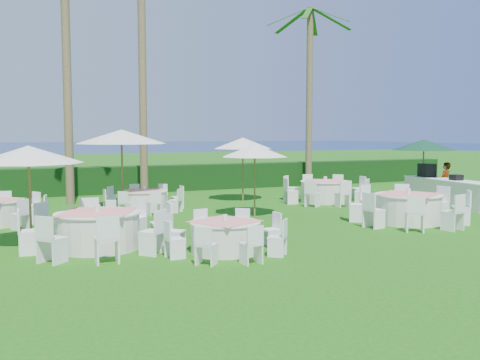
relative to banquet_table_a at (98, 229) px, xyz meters
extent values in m
plane|color=#1A510D|center=(3.88, -0.39, -0.46)|extent=(120.00, 120.00, 0.00)
cube|color=black|center=(3.88, 11.61, 0.14)|extent=(34.00, 1.00, 1.20)
plane|color=#07144B|center=(3.88, 101.61, -0.46)|extent=(260.00, 260.00, 0.00)
cylinder|color=silver|center=(0.00, 0.00, -0.04)|extent=(1.91, 1.91, 0.83)
cylinder|color=silver|center=(0.00, 0.00, 0.38)|extent=(1.99, 1.99, 0.03)
cube|color=#E6857C|center=(0.00, 0.00, 0.41)|extent=(2.04, 2.04, 0.01)
cylinder|color=silver|center=(0.00, 0.00, 0.49)|extent=(0.13, 0.13, 0.18)
cube|color=white|center=(1.09, 1.02, 0.04)|extent=(0.66, 0.66, 1.00)
cube|color=white|center=(0.05, 1.49, 0.04)|extent=(0.48, 0.48, 1.00)
cube|color=white|center=(-1.02, 1.09, 0.04)|extent=(0.66, 0.66, 1.00)
cube|color=white|center=(-1.49, 0.05, 0.04)|extent=(0.48, 0.48, 1.00)
cube|color=white|center=(-1.09, -1.02, 0.04)|extent=(0.66, 0.66, 1.00)
cube|color=white|center=(-0.05, -1.49, 0.04)|extent=(0.48, 0.48, 1.00)
cube|color=white|center=(1.02, -1.09, 0.04)|extent=(0.66, 0.66, 1.00)
cube|color=white|center=(1.49, -0.05, 0.04)|extent=(0.48, 0.48, 1.00)
cylinder|color=silver|center=(2.58, -1.53, -0.12)|extent=(1.55, 1.55, 0.67)
cylinder|color=silver|center=(2.58, -1.53, 0.22)|extent=(1.61, 1.61, 0.03)
cube|color=#E6857C|center=(2.58, -1.53, 0.25)|extent=(1.68, 1.68, 0.01)
cylinder|color=silver|center=(2.58, -1.53, 0.33)|extent=(0.11, 0.11, 0.14)
cube|color=white|center=(3.79, -1.43, -0.05)|extent=(0.41, 0.41, 0.81)
cube|color=white|center=(3.37, -0.61, -0.05)|extent=(0.53, 0.53, 0.81)
cube|color=white|center=(2.49, -0.32, -0.05)|extent=(0.41, 0.41, 0.81)
cube|color=white|center=(1.66, -0.74, -0.05)|extent=(0.53, 0.53, 0.81)
cube|color=white|center=(1.38, -1.63, -0.05)|extent=(0.41, 0.41, 0.81)
cube|color=white|center=(1.80, -2.45, -0.05)|extent=(0.53, 0.53, 0.81)
cube|color=white|center=(2.68, -2.74, -0.05)|extent=(0.41, 0.41, 0.81)
cube|color=white|center=(3.50, -2.32, -0.05)|extent=(0.53, 0.53, 0.81)
cylinder|color=silver|center=(9.12, -0.01, -0.04)|extent=(1.93, 1.93, 0.84)
cylinder|color=silver|center=(9.12, -0.01, 0.39)|extent=(2.01, 2.01, 0.03)
cube|color=#E6857C|center=(9.12, -0.01, 0.41)|extent=(2.15, 2.15, 0.01)
cylinder|color=silver|center=(9.12, -0.01, 0.50)|extent=(0.13, 0.13, 0.18)
cube|color=white|center=(10.60, 0.27, 0.04)|extent=(0.55, 0.55, 1.00)
cube|color=white|center=(9.96, 1.24, 0.04)|extent=(0.65, 0.65, 1.00)
cube|color=white|center=(8.84, 1.47, 0.04)|extent=(0.55, 0.55, 1.00)
cube|color=white|center=(7.87, 0.83, 0.04)|extent=(0.65, 0.65, 1.00)
cube|color=white|center=(7.64, -0.30, 0.04)|extent=(0.55, 0.55, 1.00)
cube|color=white|center=(8.28, -1.26, 0.04)|extent=(0.65, 0.65, 1.00)
cube|color=white|center=(9.40, -1.49, 0.04)|extent=(0.55, 0.55, 1.00)
cube|color=white|center=(10.37, -0.85, 0.04)|extent=(0.65, 0.65, 1.00)
cube|color=white|center=(-1.24, 5.19, -0.04)|extent=(0.54, 0.54, 0.84)
cube|color=white|center=(-2.04, 5.74, -0.04)|extent=(0.47, 0.47, 0.84)
cube|color=white|center=(-1.62, 3.44, -0.04)|extent=(0.54, 0.54, 0.84)
cube|color=white|center=(-1.07, 4.24, -0.04)|extent=(0.47, 0.47, 0.84)
cylinder|color=silver|center=(2.44, 5.69, -0.12)|extent=(1.54, 1.54, 0.67)
cylinder|color=silver|center=(2.44, 5.69, 0.22)|extent=(1.61, 1.61, 0.03)
cube|color=#E6857C|center=(2.44, 5.69, 0.25)|extent=(1.60, 1.60, 0.01)
cylinder|color=silver|center=(2.44, 5.69, 0.33)|extent=(0.11, 0.11, 0.14)
cube|color=white|center=(3.27, 6.57, -0.06)|extent=(0.53, 0.53, 0.80)
cube|color=white|center=(2.40, 6.89, -0.06)|extent=(0.39, 0.39, 0.80)
cube|color=white|center=(1.56, 6.51, -0.06)|extent=(0.53, 0.53, 0.80)
cube|color=white|center=(1.24, 5.65, -0.06)|extent=(0.39, 0.39, 0.80)
cube|color=white|center=(1.62, 4.81, -0.06)|extent=(0.53, 0.53, 0.80)
cube|color=white|center=(2.49, 4.48, -0.06)|extent=(0.39, 0.39, 0.80)
cube|color=white|center=(3.33, 4.87, -0.06)|extent=(0.53, 0.53, 0.80)
cube|color=white|center=(3.65, 5.73, -0.06)|extent=(0.39, 0.39, 0.80)
cylinder|color=silver|center=(9.46, 5.11, -0.05)|extent=(1.86, 1.86, 0.81)
cylinder|color=silver|center=(9.46, 5.11, 0.36)|extent=(1.93, 1.93, 0.03)
cube|color=#E6857C|center=(9.46, 5.11, 0.38)|extent=(2.03, 2.03, 0.01)
cylinder|color=silver|center=(9.46, 5.11, 0.47)|extent=(0.13, 0.13, 0.17)
cube|color=white|center=(10.59, 6.02, 0.03)|extent=(0.63, 0.63, 0.97)
cube|color=white|center=(9.62, 6.56, 0.03)|extent=(0.50, 0.50, 0.97)
cube|color=white|center=(8.55, 6.24, 0.03)|extent=(0.63, 0.63, 0.97)
cube|color=white|center=(8.02, 5.27, 0.03)|extent=(0.50, 0.50, 0.97)
cube|color=white|center=(8.33, 4.20, 0.03)|extent=(0.63, 0.63, 0.97)
cube|color=white|center=(9.31, 3.67, 0.03)|extent=(0.50, 0.50, 0.97)
cube|color=white|center=(10.37, 3.98, 0.03)|extent=(0.63, 0.63, 0.97)
cube|color=white|center=(10.90, 4.96, 0.03)|extent=(0.50, 0.50, 0.97)
cylinder|color=brown|center=(-1.43, 0.88, 0.70)|extent=(0.06, 0.06, 2.31)
cone|color=silver|center=(-1.43, 0.88, 1.74)|extent=(2.52, 2.52, 0.42)
sphere|color=brown|center=(-1.43, 0.88, 1.88)|extent=(0.09, 0.09, 0.09)
cylinder|color=brown|center=(5.40, 2.93, 0.67)|extent=(0.05, 0.05, 2.25)
cone|color=silver|center=(5.40, 2.93, 1.68)|extent=(2.20, 2.20, 0.41)
sphere|color=brown|center=(5.40, 2.93, 1.82)|extent=(0.09, 0.09, 0.09)
cylinder|color=brown|center=(1.72, 5.85, 0.90)|extent=(0.07, 0.07, 2.71)
cone|color=silver|center=(1.72, 5.85, 2.12)|extent=(3.12, 3.12, 0.49)
sphere|color=brown|center=(1.72, 5.85, 2.29)|extent=(0.11, 0.11, 0.11)
cylinder|color=brown|center=(6.67, 6.76, 0.75)|extent=(0.06, 0.06, 2.42)
cone|color=silver|center=(6.67, 6.76, 1.84)|extent=(2.40, 2.40, 0.44)
sphere|color=brown|center=(6.67, 6.76, 2.00)|extent=(0.10, 0.10, 0.10)
cylinder|color=brown|center=(13.15, 3.81, 0.72)|extent=(0.06, 0.06, 2.36)
cone|color=#0F3723|center=(13.15, 3.81, 1.78)|extent=(2.48, 2.48, 0.42)
sphere|color=brown|center=(13.15, 3.81, 1.93)|extent=(0.09, 0.09, 0.09)
cube|color=silver|center=(13.19, 2.51, 0.01)|extent=(1.18, 4.21, 0.94)
cube|color=white|center=(13.19, 2.51, 0.50)|extent=(1.24, 4.27, 0.04)
cube|color=black|center=(13.29, 3.75, 0.78)|extent=(0.51, 0.61, 0.52)
cube|color=black|center=(13.15, 2.10, 0.62)|extent=(0.39, 0.39, 0.21)
imported|color=gray|center=(13.81, 3.29, 0.32)|extent=(0.66, 0.55, 1.56)
cylinder|color=brown|center=(0.25, 8.46, 4.18)|extent=(0.32, 0.32, 9.27)
cylinder|color=brown|center=(3.29, 9.29, 5.84)|extent=(0.32, 0.32, 12.59)
cylinder|color=brown|center=(12.00, 10.66, 3.97)|extent=(0.32, 0.32, 8.86)
cube|color=#1C5515|center=(13.09, 10.51, 7.91)|extent=(2.22, 0.57, 1.00)
cube|color=#1C5515|center=(12.67, 11.52, 7.91)|extent=(1.57, 1.92, 1.00)
cube|color=#1C5515|center=(11.59, 11.67, 7.91)|extent=(1.10, 2.15, 1.00)
cube|color=#1C5515|center=(10.92, 10.80, 7.91)|extent=(2.22, 0.57, 1.00)
cube|color=#1C5515|center=(11.33, 9.79, 7.91)|extent=(1.57, 1.92, 1.00)
cube|color=#1C5515|center=(12.42, 9.64, 7.91)|extent=(1.10, 2.15, 1.00)
camera|label=1|loc=(-1.85, -12.61, 2.23)|focal=40.00mm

